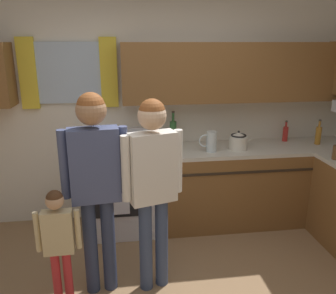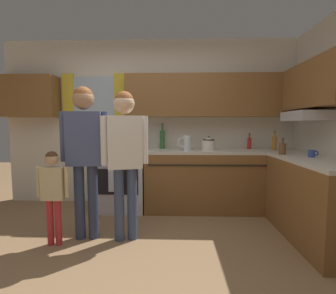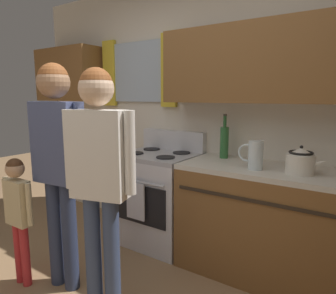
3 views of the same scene
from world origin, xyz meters
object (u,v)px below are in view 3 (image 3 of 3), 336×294
Objects in this scene: bottle_wine_green at (224,141)px; small_child at (18,207)px; stovetop_kettle at (301,161)px; adult_in_plaid at (99,164)px; water_pitcher at (255,155)px; adult_holding_child at (58,151)px; stove_oven at (159,196)px.

small_child is (-1.07, -1.33, -0.43)m from bottle_wine_green.
stovetop_kettle is 0.17× the size of adult_in_plaid.
bottle_wine_green is 0.39× the size of small_child.
water_pitcher is 1.15m from adult_in_plaid.
adult_in_plaid is (0.44, -0.02, -0.03)m from adult_holding_child.
small_child is at bearing -149.65° from adult_holding_child.
bottle_wine_green is 0.23× the size of adult_holding_child.
small_child is (-0.73, -0.15, -0.40)m from adult_in_plaid.
adult_holding_child is at bearing 177.63° from adult_in_plaid.
water_pitcher is at bearing 36.51° from small_child.
water_pitcher is 0.14× the size of adult_in_plaid.
water_pitcher reaches higher than stovetop_kettle.
stove_oven is at bearing -166.23° from bottle_wine_green.
stove_oven is 1.13m from water_pitcher.
bottle_wine_green is 0.72m from stovetop_kettle.
stove_oven is 5.00× the size of water_pitcher.
bottle_wine_green reaches higher than stove_oven.
stovetop_kettle is (1.30, -0.07, 0.53)m from stove_oven.
stovetop_kettle is at bearing 32.63° from adult_holding_child.
bottle_wine_green is at bearing 13.77° from stove_oven.
adult_holding_child is (-0.17, -1.01, 0.59)m from stove_oven.
adult_holding_child is (-1.15, -0.90, 0.05)m from water_pitcher.
stovetop_kettle is (0.68, -0.22, -0.06)m from bottle_wine_green.
water_pitcher is (0.37, -0.27, -0.04)m from bottle_wine_green.
stove_oven is 1.41m from stovetop_kettle.
adult_in_plaid is (-0.71, -0.91, 0.01)m from water_pitcher.
water_pitcher is (0.98, -0.12, 0.54)m from stove_oven.
bottle_wine_green is 0.24× the size of adult_in_plaid.
adult_in_plaid is (-1.02, -0.96, 0.03)m from stovetop_kettle.
adult_holding_child is at bearing -123.98° from bottle_wine_green.
small_child is at bearing -143.49° from water_pitcher.
adult_in_plaid is at bearing -74.89° from stove_oven.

